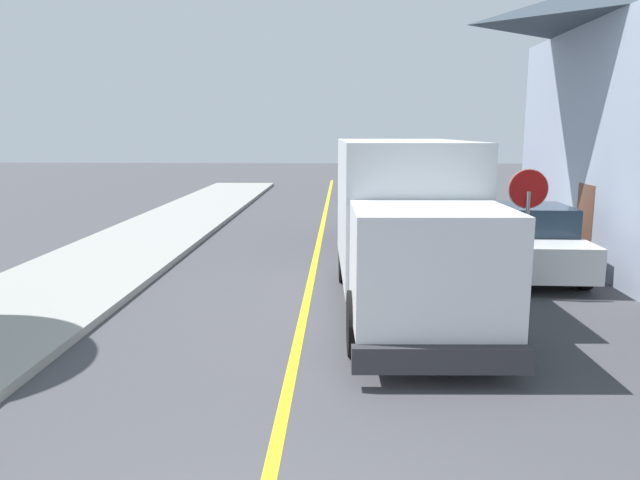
{
  "coord_description": "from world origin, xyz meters",
  "views": [
    {
      "loc": [
        0.7,
        -3.53,
        3.39
      ],
      "look_at": [
        0.3,
        7.37,
        1.4
      ],
      "focal_mm": 33.68,
      "sensor_mm": 36.0,
      "label": 1
    }
  ],
  "objects_px": {
    "parked_car_near": "(380,214)",
    "parked_car_far": "(371,180)",
    "stop_sign": "(527,209)",
    "parked_van_across": "(530,242)",
    "box_truck": "(405,217)",
    "parked_car_mid": "(385,191)"
  },
  "relations": [
    {
      "from": "parked_car_mid",
      "to": "parked_car_far",
      "type": "height_order",
      "value": "same"
    },
    {
      "from": "parked_car_far",
      "to": "parked_van_across",
      "type": "distance_m",
      "value": 17.95
    },
    {
      "from": "stop_sign",
      "to": "parked_car_mid",
      "type": "bearing_deg",
      "value": 97.38
    },
    {
      "from": "parked_car_near",
      "to": "parked_car_mid",
      "type": "xyz_separation_m",
      "value": [
        0.68,
        7.12,
        0.0
      ]
    },
    {
      "from": "parked_car_near",
      "to": "parked_car_mid",
      "type": "bearing_deg",
      "value": 84.58
    },
    {
      "from": "box_truck",
      "to": "stop_sign",
      "type": "distance_m",
      "value": 2.59
    },
    {
      "from": "parked_van_across",
      "to": "parked_car_far",
      "type": "bearing_deg",
      "value": 99.44
    },
    {
      "from": "parked_car_near",
      "to": "parked_car_far",
      "type": "height_order",
      "value": "same"
    },
    {
      "from": "parked_car_mid",
      "to": "parked_car_far",
      "type": "relative_size",
      "value": 1.0
    },
    {
      "from": "parked_car_near",
      "to": "stop_sign",
      "type": "distance_m",
      "value": 7.46
    },
    {
      "from": "parked_car_mid",
      "to": "stop_sign",
      "type": "height_order",
      "value": "stop_sign"
    },
    {
      "from": "stop_sign",
      "to": "box_truck",
      "type": "bearing_deg",
      "value": -165.39
    },
    {
      "from": "parked_van_across",
      "to": "box_truck",
      "type": "bearing_deg",
      "value": -139.44
    },
    {
      "from": "parked_car_near",
      "to": "stop_sign",
      "type": "bearing_deg",
      "value": -70.22
    },
    {
      "from": "parked_car_near",
      "to": "parked_van_across",
      "type": "xyz_separation_m",
      "value": [
        3.28,
        -4.78,
        0.0
      ]
    },
    {
      "from": "box_truck",
      "to": "parked_car_near",
      "type": "xyz_separation_m",
      "value": [
        0.0,
        7.6,
        -0.97
      ]
    },
    {
      "from": "stop_sign",
      "to": "parked_car_near",
      "type": "bearing_deg",
      "value": 109.78
    },
    {
      "from": "parked_car_near",
      "to": "stop_sign",
      "type": "xyz_separation_m",
      "value": [
        2.5,
        -6.94,
        1.06
      ]
    },
    {
      "from": "parked_car_near",
      "to": "parked_car_far",
      "type": "xyz_separation_m",
      "value": [
        0.34,
        12.93,
        0.0
      ]
    },
    {
      "from": "box_truck",
      "to": "parked_car_far",
      "type": "height_order",
      "value": "box_truck"
    },
    {
      "from": "parked_car_near",
      "to": "parked_car_mid",
      "type": "relative_size",
      "value": 1.01
    },
    {
      "from": "parked_car_mid",
      "to": "parked_van_across",
      "type": "xyz_separation_m",
      "value": [
        2.61,
        -11.9,
        0.0
      ]
    }
  ]
}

